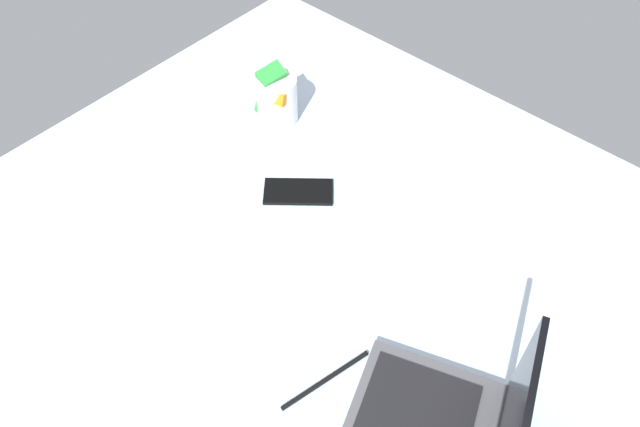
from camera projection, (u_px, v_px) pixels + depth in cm
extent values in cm
cube|color=silver|center=(220.00, 387.00, 112.40)|extent=(180.00, 140.00, 18.00)
cylinder|color=silver|center=(277.00, 100.00, 140.26)|extent=(9.00, 9.00, 11.00)
cube|color=#268C33|center=(271.00, 106.00, 142.06)|extent=(7.19, 5.60, 6.53)
cube|color=orange|center=(279.00, 91.00, 141.28)|extent=(7.12, 7.10, 4.21)
cube|color=orange|center=(277.00, 93.00, 136.79)|extent=(6.95, 7.00, 4.25)
cube|color=#268C33|center=(271.00, 76.00, 136.36)|extent=(6.94, 6.00, 5.63)
cube|color=black|center=(298.00, 192.00, 129.62)|extent=(14.27, 15.06, 0.80)
cube|color=black|center=(326.00, 380.00, 103.25)|extent=(16.67, 4.55, 0.60)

